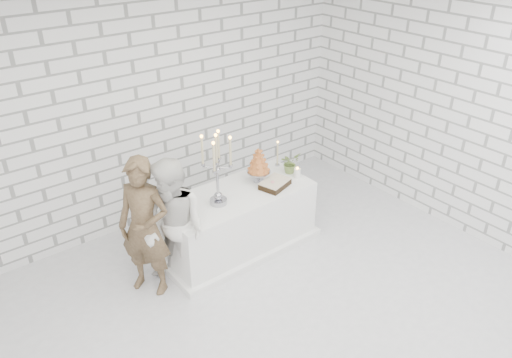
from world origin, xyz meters
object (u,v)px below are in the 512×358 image
Objects in this scene: groom at (145,228)px; bride at (174,228)px; croquembouche at (259,165)px; cake_table at (237,220)px; candelabra at (217,170)px.

groom is 1.03× the size of bride.
groom is 3.53× the size of croquembouche.
bride is (0.24, -0.17, -0.02)m from groom.
candelabra reaches higher than cake_table.
groom is at bearing -176.85° from croquembouche.
cake_table is 0.71m from croquembouche.
croquembouche reaches higher than cake_table.
candelabra is at bearing 85.85° from bride.
candelabra reaches higher than groom.
cake_table is 4.07× the size of croquembouche.
cake_table is 1.03m from bride.
groom is (-1.18, -0.02, 0.41)m from cake_table.
candelabra is 0.70m from croquembouche.
croquembouche is (0.37, 0.06, 0.60)m from cake_table.
bride is at bearing -167.74° from candelabra.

